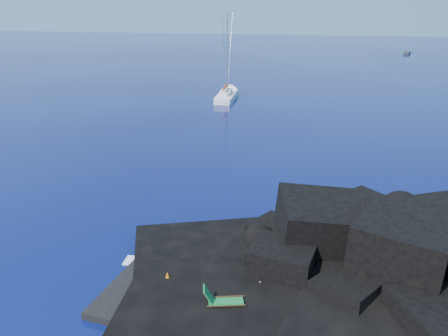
% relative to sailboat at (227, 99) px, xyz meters
% --- Properties ---
extents(ground, '(400.00, 400.00, 0.00)m').
position_rel_sailboat_xyz_m(ground, '(4.43, -45.72, 0.00)').
color(ground, '#030631').
rests_on(ground, ground).
extents(headland, '(24.00, 24.00, 3.60)m').
position_rel_sailboat_xyz_m(headland, '(17.43, -42.72, 0.00)').
color(headland, black).
rests_on(headland, ground).
extents(beach, '(9.08, 6.86, 0.70)m').
position_rel_sailboat_xyz_m(beach, '(8.93, -45.22, 0.00)').
color(beach, black).
rests_on(beach, ground).
extents(surf_foam, '(10.00, 8.00, 0.06)m').
position_rel_sailboat_xyz_m(surf_foam, '(9.43, -40.72, 0.00)').
color(surf_foam, white).
rests_on(surf_foam, ground).
extents(sailboat, '(3.16, 11.55, 11.96)m').
position_rel_sailboat_xyz_m(sailboat, '(0.00, 0.00, 0.00)').
color(sailboat, white).
rests_on(sailboat, ground).
extents(deck_chair, '(1.86, 1.21, 1.18)m').
position_rel_sailboat_xyz_m(deck_chair, '(10.36, -46.05, 0.94)').
color(deck_chair, '#197335').
rests_on(deck_chair, beach).
extents(towel, '(1.99, 0.98, 0.05)m').
position_rel_sailboat_xyz_m(towel, '(11.10, -44.18, 0.38)').
color(towel, silver).
rests_on(towel, beach).
extents(sunbather, '(1.86, 0.49, 0.25)m').
position_rel_sailboat_xyz_m(sunbather, '(11.10, -44.18, 0.52)').
color(sunbather, tan).
rests_on(sunbather, towel).
extents(marker_cone, '(0.44, 0.44, 0.56)m').
position_rel_sailboat_xyz_m(marker_cone, '(7.25, -44.84, 0.63)').
color(marker_cone, orange).
rests_on(marker_cone, beach).
extents(distant_boat_a, '(2.63, 4.78, 0.61)m').
position_rel_sailboat_xyz_m(distant_boat_a, '(35.54, 73.42, 0.00)').
color(distant_boat_a, '#29292E').
rests_on(distant_boat_a, ground).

